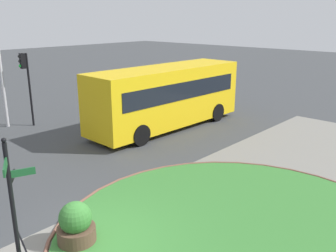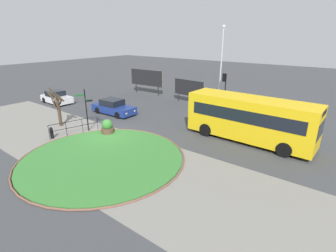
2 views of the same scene
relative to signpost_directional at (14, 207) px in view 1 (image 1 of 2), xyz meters
name	(u,v)px [view 1 (image 1 of 2)]	position (x,y,z in m)	size (l,w,h in m)	color
ground	(95,246)	(1.97, 0.15, -1.99)	(120.00, 120.00, 0.00)	#3D3F42
grass_island	(243,236)	(4.88, -2.48, -1.94)	(10.08, 10.08, 0.10)	#387A33
grass_kerb_ring	(243,236)	(4.88, -2.48, -1.93)	(10.39, 10.39, 0.11)	brown
signpost_directional	(14,207)	(0.00, 0.00, 0.00)	(0.83, 1.08, 3.47)	black
bus_yellow	(167,96)	(11.04, 5.99, -0.26)	(9.12, 2.76, 3.22)	yellow
traffic_light_near	(26,73)	(6.26, 11.60, 0.86)	(0.49, 0.29, 3.89)	black
planter_near_signpost	(76,226)	(1.73, 0.56, -1.45)	(0.99, 0.99, 1.19)	brown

